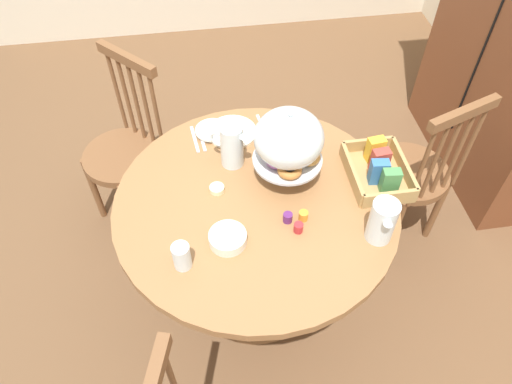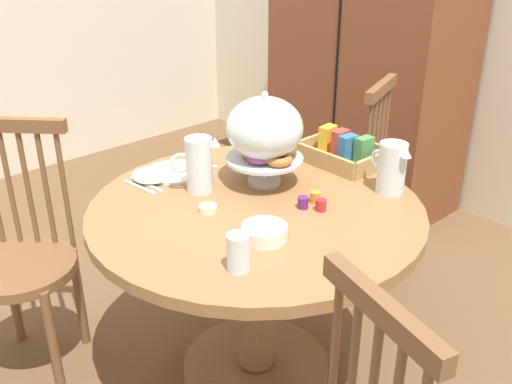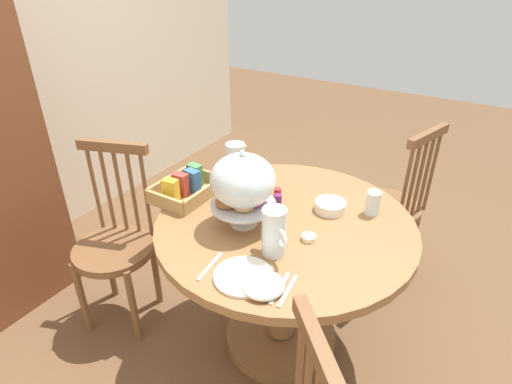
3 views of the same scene
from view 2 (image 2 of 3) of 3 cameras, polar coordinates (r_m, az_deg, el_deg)
The scene contains 20 objects.
ground_plane at distance 2.50m, azimuth -0.97°, elevation -15.01°, with size 10.00×10.00×0.00m, color brown.
wooden_armoire at distance 3.49m, azimuth 11.13°, elevation 14.51°, with size 1.18×0.60×1.96m.
dining_table at distance 2.08m, azimuth -0.00°, elevation -6.91°, with size 1.13×1.13×0.74m.
windsor_chair_by_cabinet at distance 2.80m, azimuth 8.61°, elevation 0.51°, with size 0.43×0.43×0.97m.
windsor_chair_facing_door at distance 2.35m, azimuth -21.74°, elevation -6.54°, with size 0.47×0.47×0.97m.
pastry_stand_with_dome at distance 2.05m, azimuth 0.87°, elevation 5.86°, with size 0.28×0.28×0.34m.
orange_juice_pitcher at distance 2.04m, azimuth -5.60°, elevation 2.45°, with size 0.12×0.16×0.20m.
milk_pitcher at distance 2.08m, azimuth 13.10°, elevation 2.12°, with size 0.18×0.10×0.18m.
cereal_basket at distance 2.32m, azimuth 8.53°, elevation 3.90°, with size 0.32×0.24×0.12m.
china_plate_large at distance 2.23m, azimuth -7.95°, elevation 1.95°, with size 0.22×0.22×0.01m, color white.
china_plate_small at distance 2.19m, azimuth -10.07°, elevation 1.68°, with size 0.15×0.15×0.01m, color white.
cereal_bowl at distance 1.76m, azimuth 0.83°, elevation -3.97°, with size 0.14×0.14×0.04m, color white.
drinking_glass at distance 1.60m, azimuth -1.75°, elevation -5.94°, with size 0.06×0.06×0.11m, color silver.
butter_dish at distance 1.93m, azimuth -4.73°, elevation -1.62°, with size 0.06×0.06×0.02m, color beige.
jam_jar_strawberry at distance 1.94m, azimuth 6.37°, elevation -1.26°, with size 0.04×0.04×0.04m, color #B7282D.
jam_jar_apricot at distance 1.99m, azimuth 5.82°, elevation -0.49°, with size 0.04×0.04×0.04m, color orange.
jam_jar_grape at distance 1.95m, azimuth 4.62°, elevation -1.02°, with size 0.04×0.04×0.04m, color #5B2366.
table_knife at distance 2.15m, azimuth -10.72°, elevation 0.73°, with size 0.17×0.01×0.01m, color silver.
dinner_fork at distance 2.13m, azimuth -11.34°, elevation 0.47°, with size 0.17×0.01×0.01m, color silver.
soup_spoon at distance 2.31m, azimuth -5.36°, elevation 2.95°, with size 0.17×0.01×0.01m, color silver.
Camera 2 is at (1.43, -1.25, 1.63)m, focal length 40.89 mm.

